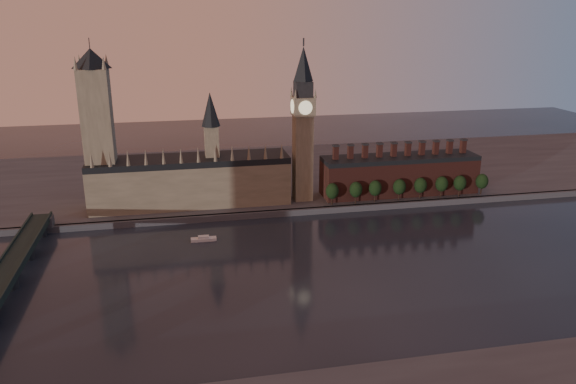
{
  "coord_description": "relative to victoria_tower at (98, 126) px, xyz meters",
  "views": [
    {
      "loc": [
        -72.44,
        -246.81,
        125.88
      ],
      "look_at": [
        -11.21,
        55.0,
        27.54
      ],
      "focal_mm": 35.0,
      "sensor_mm": 36.0,
      "label": 1
    }
  ],
  "objects": [
    {
      "name": "chimney_block",
      "position": [
        200.0,
        -5.0,
        -41.27
      ],
      "size": [
        110.0,
        25.0,
        37.0
      ],
      "color": "#52251F",
      "rests_on": "north_bank"
    },
    {
      "name": "embankment_tree_0",
      "position": [
        146.67,
        -20.78,
        -45.62
      ],
      "size": [
        8.6,
        8.6,
        14.88
      ],
      "color": "black",
      "rests_on": "north_bank"
    },
    {
      "name": "big_ben",
      "position": [
        130.0,
        -5.0,
        -2.26
      ],
      "size": [
        15.0,
        15.0,
        107.0
      ],
      "color": "gray",
      "rests_on": "north_bank"
    },
    {
      "name": "palace_of_westminster",
      "position": [
        55.59,
        -0.09,
        -37.46
      ],
      "size": [
        130.0,
        30.3,
        74.0
      ],
      "color": "gray",
      "rests_on": "north_bank"
    },
    {
      "name": "embankment_tree_4",
      "position": [
        209.56,
        -20.15,
        -45.62
      ],
      "size": [
        8.6,
        8.6,
        14.88
      ],
      "color": "black",
      "rests_on": "north_bank"
    },
    {
      "name": "river_boat",
      "position": [
        59.5,
        -56.71,
        -57.96
      ],
      "size": [
        14.72,
        4.31,
        2.94
      ],
      "rotation": [
        0.0,
        0.0,
        -0.01
      ],
      "color": "silver",
      "rests_on": "ground"
    },
    {
      "name": "north_bank",
      "position": [
        120.0,
        63.04,
        -57.09
      ],
      "size": [
        900.0,
        182.0,
        4.0
      ],
      "color": "#4E4E53",
      "rests_on": "ground"
    },
    {
      "name": "embankment_tree_7",
      "position": [
        255.87,
        -19.73,
        -45.62
      ],
      "size": [
        8.6,
        8.6,
        14.88
      ],
      "color": "black",
      "rests_on": "north_bank"
    },
    {
      "name": "embankment_tree_1",
      "position": [
        163.09,
        -20.71,
        -45.62
      ],
      "size": [
        8.6,
        8.6,
        14.88
      ],
      "color": "black",
      "rests_on": "north_bank"
    },
    {
      "name": "victoria_tower",
      "position": [
        0.0,
        0.0,
        0.0
      ],
      "size": [
        24.0,
        24.0,
        108.0
      ],
      "color": "gray",
      "rests_on": "north_bank"
    },
    {
      "name": "embankment_tree_6",
      "position": [
        238.69,
        -20.52,
        -45.62
      ],
      "size": [
        8.6,
        8.6,
        14.88
      ],
      "color": "black",
      "rests_on": "north_bank"
    },
    {
      "name": "ground",
      "position": [
        120.0,
        -115.0,
        -59.09
      ],
      "size": [
        900.0,
        900.0,
        0.0
      ],
      "primitive_type": "plane",
      "color": "black",
      "rests_on": "ground"
    },
    {
      "name": "embankment_tree_5",
      "position": [
        225.24,
        -20.07,
        -45.62
      ],
      "size": [
        8.6,
        8.6,
        14.88
      ],
      "color": "black",
      "rests_on": "north_bank"
    },
    {
      "name": "embankment_tree_2",
      "position": [
        176.85,
        -20.22,
        -45.62
      ],
      "size": [
        8.6,
        8.6,
        14.88
      ],
      "color": "black",
      "rests_on": "north_bank"
    },
    {
      "name": "embankment_tree_3",
      "position": [
        194.06,
        -20.54,
        -45.62
      ],
      "size": [
        8.6,
        8.6,
        14.88
      ],
      "color": "black",
      "rests_on": "north_bank"
    }
  ]
}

